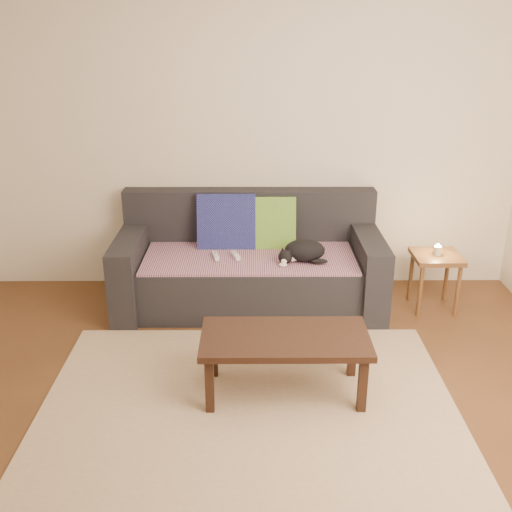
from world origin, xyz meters
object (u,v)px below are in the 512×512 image
(coffee_table, at_px, (285,343))
(side_table, at_px, (436,264))
(sofa, at_px, (250,267))
(wii_remote_a, at_px, (236,256))
(wii_remote_b, at_px, (216,256))
(cat, at_px, (303,251))

(coffee_table, bearing_deg, side_table, 43.80)
(sofa, distance_m, wii_remote_a, 0.22)
(sofa, distance_m, coffee_table, 1.34)
(wii_remote_b, distance_m, side_table, 1.74)
(cat, xyz_separation_m, wii_remote_a, (-0.52, 0.07, -0.06))
(wii_remote_b, bearing_deg, coffee_table, -170.55)
(wii_remote_b, relative_size, coffee_table, 0.15)
(sofa, bearing_deg, side_table, -4.61)
(wii_remote_a, distance_m, wii_remote_b, 0.16)
(side_table, bearing_deg, wii_remote_a, -179.91)
(wii_remote_a, height_order, wii_remote_b, same)
(sofa, relative_size, side_table, 4.57)
(wii_remote_b, xyz_separation_m, side_table, (1.74, 0.01, -0.08))
(sofa, xyz_separation_m, coffee_table, (0.22, -1.33, 0.05))
(side_table, height_order, coffee_table, side_table)
(wii_remote_a, xyz_separation_m, wii_remote_b, (-0.16, -0.00, 0.00))
(cat, xyz_separation_m, coffee_table, (-0.19, -1.13, -0.16))
(coffee_table, bearing_deg, sofa, 99.42)
(sofa, xyz_separation_m, wii_remote_b, (-0.27, -0.13, 0.15))
(wii_remote_b, bearing_deg, wii_remote_a, -101.13)
(wii_remote_b, height_order, coffee_table, wii_remote_b)
(wii_remote_b, distance_m, coffee_table, 1.30)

